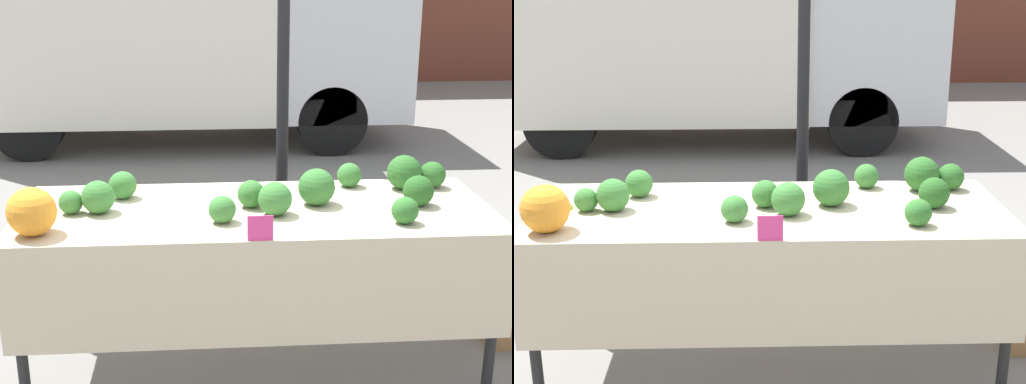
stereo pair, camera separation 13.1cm
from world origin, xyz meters
The scene contains 19 objects.
ground_plane centered at (0.00, 0.00, 0.00)m, with size 40.00×40.00×0.00m, color gray.
tent_pole centered at (0.22, 0.87, 1.24)m, with size 0.07×0.07×2.47m.
parked_truck centered at (-0.60, 4.90, 1.40)m, with size 4.74×1.91×2.67m.
market_table centered at (0.00, -0.07, 0.74)m, with size 2.21×0.85×0.84m.
orange_cauliflower centered at (-0.96, -0.28, 0.94)m, with size 0.21×0.21×0.21m.
romanesco_head centered at (-0.99, 0.02, 0.90)m, with size 0.14×0.14×0.12m.
broccoli_head_0 centered at (0.50, 0.31, 0.90)m, with size 0.12×0.12×0.12m.
broccoli_head_1 centered at (0.77, 0.25, 0.93)m, with size 0.18×0.18×0.18m.
broccoli_head_2 centered at (-0.64, 0.19, 0.91)m, with size 0.14×0.14×0.14m.
broccoli_head_3 centered at (0.29, 0.03, 0.93)m, with size 0.18×0.18×0.18m.
broccoli_head_4 centered at (-0.16, -0.18, 0.90)m, with size 0.12×0.12×0.12m.
broccoli_head_5 centered at (0.08, -0.10, 0.92)m, with size 0.16×0.16×0.16m.
broccoli_head_6 centered at (-0.73, -0.02, 0.92)m, with size 0.15×0.15×0.15m.
broccoli_head_7 centered at (0.64, -0.25, 0.90)m, with size 0.12×0.12×0.12m.
broccoli_head_8 centered at (-0.85, -0.02, 0.90)m, with size 0.11×0.11×0.11m.
broccoli_head_9 centered at (-0.02, 0.02, 0.90)m, with size 0.13×0.13×0.13m.
broccoli_head_10 centered at (0.92, 0.26, 0.91)m, with size 0.14×0.14×0.14m.
broccoli_head_11 centered at (0.77, -0.02, 0.91)m, with size 0.15×0.15×0.15m.
price_sign centered at (-0.01, -0.41, 0.89)m, with size 0.11×0.01×0.11m.
Camera 1 is at (-0.23, -3.16, 1.94)m, focal length 50.00 mm.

